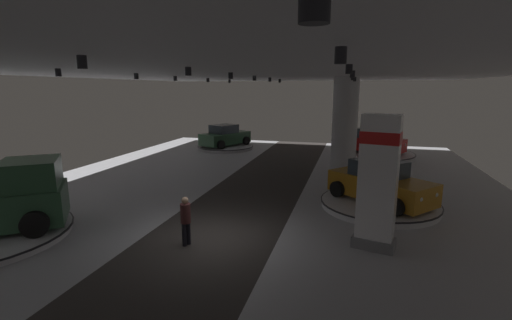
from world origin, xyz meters
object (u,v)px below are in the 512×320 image
Objects in this scene: brand_sign_pylon at (378,181)px; display_car_deep_left at (225,136)px; display_platform_deep_left at (225,147)px; display_platform_mid_right at (379,204)px; display_platform_deep_right at (372,155)px; display_car_mid_right at (380,183)px; column_right at (345,128)px; display_car_deep_right at (373,142)px; visitor_walking_near at (186,218)px.

display_car_deep_left is (-10.76, 16.04, -1.11)m from brand_sign_pylon.
display_platform_mid_right is (11.16, -12.04, 0.00)m from display_platform_deep_left.
display_platform_deep_left is 16.41m from display_platform_mid_right.
brand_sign_pylon is 19.43m from display_platform_deep_left.
display_car_deep_left is 0.79× the size of display_platform_deep_right.
display_car_mid_right is (-0.02, 0.02, 0.89)m from display_platform_mid_right.
column_right reaches higher than display_car_mid_right.
column_right is at bearing 97.71° from brand_sign_pylon.
display_platform_deep_left is 1.03× the size of display_car_mid_right.
column_right is 1.26× the size of display_car_mid_right.
brand_sign_pylon reaches higher than display_car_deep_right.
display_platform_mid_right is at bearing -40.84° from display_car_mid_right.
display_platform_deep_right is at bearing 88.91° from display_platform_mid_right.
display_car_deep_right is at bearing 153.71° from display_platform_deep_right.
column_right is at bearing 107.80° from display_platform_mid_right.
display_platform_deep_left is at bearing 177.14° from display_car_deep_right.
visitor_walking_near reaches higher than display_platform_deep_left.
display_platform_mid_right is at bearing 84.14° from brand_sign_pylon.
display_car_deep_left is at bearing 177.28° from display_car_deep_right.
display_car_mid_right is at bearing -72.37° from column_right.
display_platform_deep_left is 0.99× the size of display_car_deep_left.
display_car_deep_left is 16.37m from display_car_mid_right.
display_platform_deep_left is (-10.74, 16.07, -1.99)m from brand_sign_pylon.
display_car_deep_left is at bearing 177.22° from display_platform_deep_right.
column_right is 7.04m from display_platform_deep_right.
column_right is 6.77m from display_car_deep_right.
display_car_mid_right reaches higher than visitor_walking_near.
display_car_deep_right reaches higher than display_car_deep_left.
brand_sign_pylon is 0.95× the size of display_car_mid_right.
display_car_deep_left reaches higher than display_platform_deep_right.
visitor_walking_near reaches higher than display_platform_deep_right.
display_car_deep_right is (-0.03, 0.01, 0.92)m from display_platform_deep_right.
display_car_mid_right is at bearing -47.09° from display_car_deep_left.
brand_sign_pylon is at bearing -92.34° from display_platform_deep_right.
display_platform_deep_right is 3.65× the size of visitor_walking_near.
visitor_walking_near is (5.04, -17.41, 0.75)m from display_platform_deep_left.
column_right reaches higher than brand_sign_pylon.
visitor_walking_near is at bearing -110.64° from display_platform_deep_right.
display_car_deep_right is 2.87× the size of visitor_walking_near.
column_right is 1.15× the size of display_platform_mid_right.
visitor_walking_near is at bearing -138.72° from display_platform_mid_right.
visitor_walking_near is at bearing -112.94° from column_right.
visitor_walking_near is at bearing -110.54° from display_car_deep_right.
visitor_walking_near is (-6.10, -5.39, -0.14)m from display_car_mid_right.
display_car_mid_right is at bearing -91.21° from display_platform_deep_right.
display_platform_deep_right is at bearing -26.29° from display_car_deep_right.
display_car_deep_left is 18.10m from visitor_walking_near.
brand_sign_pylon is at bearing -95.51° from display_car_mid_right.
brand_sign_pylon is 0.91× the size of display_car_deep_left.
display_platform_mid_right is (-0.19, -11.47, -0.96)m from display_car_deep_right.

